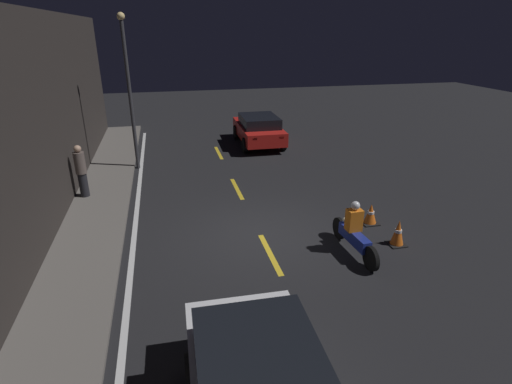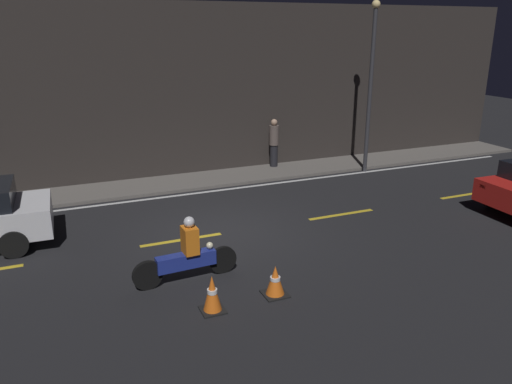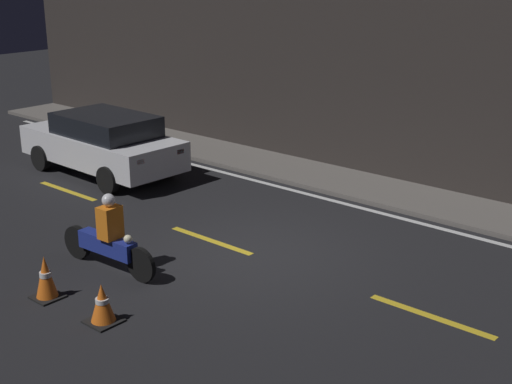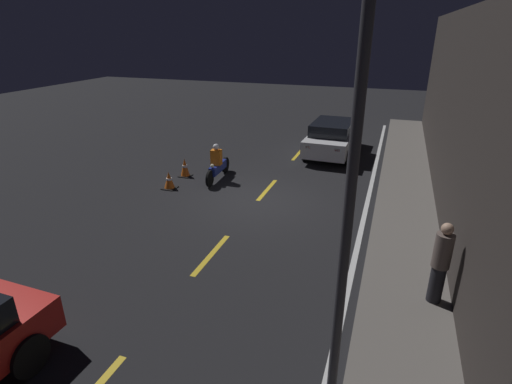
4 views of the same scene
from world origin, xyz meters
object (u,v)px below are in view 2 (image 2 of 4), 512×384
object	(u,v)px
traffic_cone_near	(212,294)
street_lamp	(371,79)
motorcycle	(186,256)
traffic_cone_mid	(275,281)
pedestrian	(274,142)

from	to	relation	value
traffic_cone_near	street_lamp	bearing A→B (deg)	40.60
motorcycle	traffic_cone_near	world-z (taller)	motorcycle
traffic_cone_mid	street_lamp	xyz separation A→B (m)	(6.64, 6.70, 2.94)
traffic_cone_near	traffic_cone_mid	bearing A→B (deg)	3.78
traffic_cone_mid	street_lamp	bearing A→B (deg)	45.28
traffic_cone_mid	pedestrian	distance (m)	9.12
motorcycle	pedestrian	distance (m)	8.77
motorcycle	traffic_cone_mid	bearing A→B (deg)	-44.07
motorcycle	pedestrian	bearing A→B (deg)	50.58
traffic_cone_mid	traffic_cone_near	bearing A→B (deg)	-176.22
motorcycle	traffic_cone_mid	distance (m)	1.87
motorcycle	street_lamp	size ratio (longest dim) A/B	0.38
motorcycle	traffic_cone_mid	xyz separation A→B (m)	(1.40, -1.21, -0.26)
pedestrian	street_lamp	xyz separation A→B (m)	(2.86, -1.57, 2.25)
traffic_cone_mid	pedestrian	xyz separation A→B (m)	(3.78, 8.28, 0.69)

